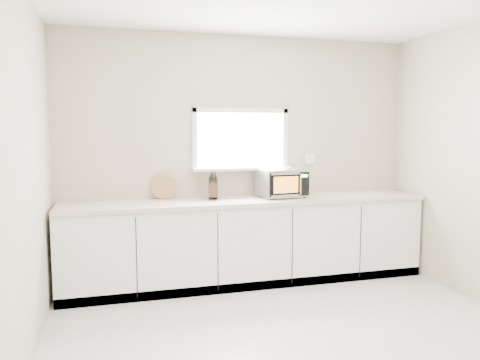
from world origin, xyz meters
name	(u,v)px	position (x,y,z in m)	size (l,w,h in m)	color
ground	(312,353)	(0.00, 0.00, 0.00)	(4.00, 4.00, 0.00)	beige
back_wall	(240,156)	(0.00, 2.00, 1.36)	(4.00, 0.17, 2.70)	#B3AA8E
cabinets	(248,243)	(0.00, 1.70, 0.44)	(3.92, 0.60, 0.88)	white
countertop	(248,201)	(0.00, 1.69, 0.90)	(3.92, 0.64, 0.04)	beige
microwave	(282,182)	(0.41, 1.73, 1.08)	(0.52, 0.43, 0.31)	black
knife_block	(213,188)	(-0.37, 1.77, 1.05)	(0.14, 0.22, 0.30)	#472A19
cutting_board	(164,187)	(-0.87, 1.94, 1.05)	(0.27, 0.27, 0.02)	#B07844
coffee_grinder	(294,188)	(0.55, 1.73, 1.02)	(0.14, 0.14, 0.20)	#B6B8BE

